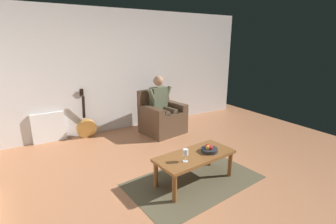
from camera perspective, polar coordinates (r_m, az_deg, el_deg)
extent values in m
plane|color=#B2724C|center=(3.46, 2.78, -17.12)|extent=(7.66, 7.66, 0.00)
cube|color=silver|center=(5.38, -13.33, 9.01)|extent=(6.78, 0.06, 2.55)
cube|color=brown|center=(3.61, 6.07, -15.58)|extent=(1.92, 1.28, 0.01)
cube|color=brown|center=(5.27, -1.21, -2.79)|extent=(0.90, 0.86, 0.38)
cube|color=brown|center=(5.15, -0.80, -0.41)|extent=(0.59, 0.69, 0.10)
cube|color=brown|center=(5.38, 1.40, 1.07)|extent=(0.27, 0.76, 0.24)
cube|color=brown|center=(4.99, -4.06, -0.17)|extent=(0.27, 0.76, 0.24)
cube|color=brown|center=(5.38, -3.34, 2.62)|extent=(0.80, 0.25, 0.53)
cube|color=#565C44|center=(5.23, -2.22, 3.15)|extent=(0.39, 0.24, 0.49)
sphere|color=#A87A5B|center=(5.16, -2.27, 7.25)|extent=(0.21, 0.21, 0.21)
cylinder|color=brown|center=(5.19, 0.28, 0.43)|extent=(0.20, 0.46, 0.13)
cylinder|color=brown|center=(5.10, 1.92, -2.84)|extent=(0.14, 0.14, 0.48)
cylinder|color=#565C44|center=(5.30, -0.08, 4.53)|extent=(0.21, 0.12, 0.29)
cylinder|color=brown|center=(5.05, -1.59, 0.00)|extent=(0.20, 0.46, 0.13)
cylinder|color=brown|center=(4.97, 0.05, -3.37)|extent=(0.14, 0.14, 0.48)
cylinder|color=#565C44|center=(5.04, -3.79, 3.88)|extent=(0.21, 0.12, 0.29)
cube|color=brown|center=(3.43, 6.26, -10.07)|extent=(1.16, 0.61, 0.04)
cylinder|color=brown|center=(3.74, 14.22, -11.70)|extent=(0.06, 0.06, 0.37)
cylinder|color=brown|center=(3.10, 1.51, -17.34)|extent=(0.06, 0.06, 0.37)
cylinder|color=brown|center=(3.97, 9.68, -9.68)|extent=(0.06, 0.06, 0.37)
cylinder|color=brown|center=(3.38, -2.84, -14.30)|extent=(0.06, 0.06, 0.37)
cylinder|color=#B47D39|center=(5.26, -18.39, -3.62)|extent=(0.39, 0.18, 0.40)
cylinder|color=black|center=(5.21, -18.29, -3.58)|extent=(0.11, 0.03, 0.11)
cube|color=black|center=(5.22, -19.03, 1.09)|extent=(0.05, 0.13, 0.48)
cube|color=black|center=(5.22, -19.46, 4.36)|extent=(0.07, 0.06, 0.14)
cube|color=white|center=(5.28, -25.95, -3.27)|extent=(0.60, 0.06, 0.59)
cylinder|color=silver|center=(3.22, 4.04, -11.34)|extent=(0.07, 0.07, 0.01)
cylinder|color=silver|center=(3.20, 4.06, -10.60)|extent=(0.01, 0.01, 0.09)
cylinder|color=silver|center=(3.17, 4.09, -9.27)|extent=(0.07, 0.07, 0.08)
cylinder|color=#590C19|center=(3.17, 4.08, -9.63)|extent=(0.06, 0.06, 0.03)
cylinder|color=#24272B|center=(3.51, 9.60, -8.73)|extent=(0.24, 0.24, 0.05)
sphere|color=gold|center=(3.47, 9.30, -8.16)|extent=(0.07, 0.07, 0.07)
sphere|color=red|center=(3.48, 9.78, -8.18)|extent=(0.07, 0.07, 0.07)
sphere|color=#B03024|center=(3.50, 9.69, -8.03)|extent=(0.07, 0.07, 0.07)
sphere|color=red|center=(3.51, 9.19, -7.86)|extent=(0.07, 0.07, 0.07)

